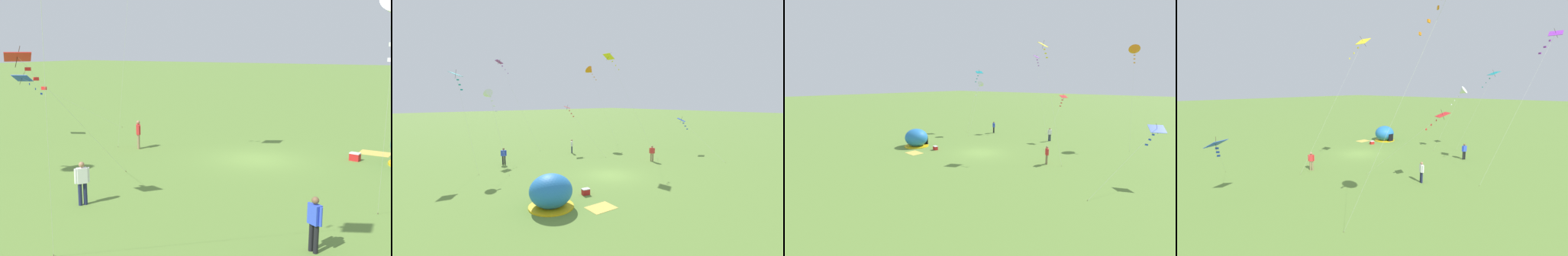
% 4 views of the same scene
% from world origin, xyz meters
% --- Properties ---
extents(ground_plane, '(300.00, 300.00, 0.00)m').
position_xyz_m(ground_plane, '(0.00, 0.00, 0.00)').
color(ground_plane, olive).
extents(popup_tent, '(2.81, 2.81, 2.10)m').
position_xyz_m(popup_tent, '(-7.73, -2.60, 1.00)').
color(popup_tent, '#2672BF').
rests_on(popup_tent, ground).
extents(picnic_blanket, '(1.78, 1.41, 0.01)m').
position_xyz_m(picnic_blanket, '(-5.41, -4.66, 0.01)').
color(picnic_blanket, gold).
rests_on(picnic_blanket, ground).
extents(cooler_box, '(0.60, 0.47, 0.44)m').
position_xyz_m(cooler_box, '(-4.70, -2.29, 0.22)').
color(cooler_box, red).
rests_on(cooler_box, ground).
extents(person_watching_sky, '(0.41, 0.51, 1.72)m').
position_xyz_m(person_watching_sky, '(3.20, 10.14, 0.96)').
color(person_watching_sky, '#1E2347').
rests_on(person_watching_sky, ground).
extents(person_far_back, '(0.43, 0.48, 1.72)m').
position_xyz_m(person_far_back, '(7.25, 0.94, 0.96)').
color(person_far_back, '#8C7251').
rests_on(person_far_back, ground).
extents(person_with_toddler, '(0.51, 0.40, 1.72)m').
position_xyz_m(person_with_toddler, '(-5.68, 9.94, 0.96)').
color(person_with_toddler, black).
rests_on(person_with_toddler, ground).
extents(kite_yellow, '(4.68, 4.27, 11.83)m').
position_xyz_m(kite_yellow, '(4.57, 4.78, 11.09)').
color(kite_yellow, silver).
rests_on(kite_yellow, ground).
extents(kite_orange, '(2.15, 5.68, 12.00)m').
position_xyz_m(kite_orange, '(10.94, 15.72, 11.23)').
color(kite_orange, silver).
rests_on(kite_orange, ground).
extents(kite_blue, '(3.30, 7.53, 4.50)m').
position_xyz_m(kite_blue, '(15.28, 2.21, 3.93)').
color(kite_blue, silver).
rests_on(kite_blue, ground).
extents(kite_purple, '(4.24, 3.88, 11.87)m').
position_xyz_m(kite_purple, '(-2.78, 17.17, 11.13)').
color(kite_purple, silver).
rests_on(kite_purple, ground).
extents(kite_teal, '(1.39, 4.29, 9.53)m').
position_xyz_m(kite_teal, '(-9.55, 11.02, 8.85)').
color(kite_teal, silver).
rests_on(kite_teal, ground).
extents(kite_red, '(1.35, 7.23, 6.09)m').
position_xyz_m(kite_red, '(3.98, 11.89, 5.48)').
color(kite_red, silver).
rests_on(kite_red, ground).
extents(kite_white, '(1.05, 3.60, 7.69)m').
position_xyz_m(kite_white, '(-7.34, 8.63, 7.11)').
color(kite_white, silver).
rests_on(kite_white, ground).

